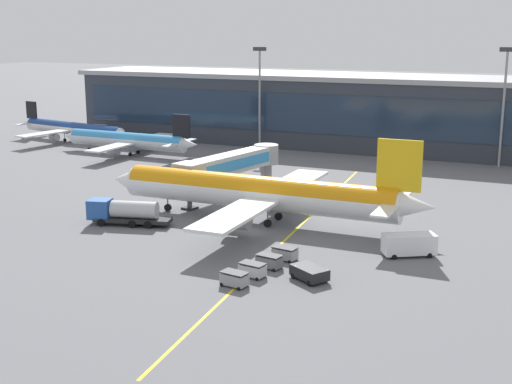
{
  "coord_description": "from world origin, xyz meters",
  "views": [
    {
      "loc": [
        34.41,
        -76.07,
        24.68
      ],
      "look_at": [
        -0.72,
        2.57,
        4.5
      ],
      "focal_mm": 48.84,
      "sensor_mm": 36.0,
      "label": 1
    }
  ],
  "objects_px": {
    "baggage_cart_3": "(285,253)",
    "commuter_jet_near": "(73,128)",
    "fuel_tanker": "(124,212)",
    "commuter_jet_far": "(128,140)",
    "main_airliner": "(259,192)",
    "lavatory_truck": "(410,244)",
    "baggage_cart_0": "(234,279)",
    "baggage_cart_1": "(252,269)",
    "pushback_tug": "(310,272)",
    "baggage_cart_2": "(269,261)"
  },
  "relations": [
    {
      "from": "lavatory_truck",
      "to": "baggage_cart_2",
      "type": "height_order",
      "value": "lavatory_truck"
    },
    {
      "from": "baggage_cart_1",
      "to": "commuter_jet_far",
      "type": "distance_m",
      "value": 75.74
    },
    {
      "from": "main_airliner",
      "to": "baggage_cart_2",
      "type": "bearing_deg",
      "value": -62.8
    },
    {
      "from": "baggage_cart_3",
      "to": "commuter_jet_near",
      "type": "distance_m",
      "value": 93.78
    },
    {
      "from": "baggage_cart_3",
      "to": "baggage_cart_1",
      "type": "bearing_deg",
      "value": -99.38
    },
    {
      "from": "lavatory_truck",
      "to": "commuter_jet_near",
      "type": "distance_m",
      "value": 99.99
    },
    {
      "from": "baggage_cart_2",
      "to": "fuel_tanker",
      "type": "bearing_deg",
      "value": 161.84
    },
    {
      "from": "baggage_cart_0",
      "to": "baggage_cart_1",
      "type": "distance_m",
      "value": 3.2
    },
    {
      "from": "baggage_cart_0",
      "to": "main_airliner",
      "type": "bearing_deg",
      "value": 107.92
    },
    {
      "from": "pushback_tug",
      "to": "baggage_cart_0",
      "type": "relative_size",
      "value": 1.55
    },
    {
      "from": "fuel_tanker",
      "to": "baggage_cart_2",
      "type": "bearing_deg",
      "value": -18.16
    },
    {
      "from": "baggage_cart_1",
      "to": "commuter_jet_far",
      "type": "height_order",
      "value": "commuter_jet_far"
    },
    {
      "from": "baggage_cart_1",
      "to": "lavatory_truck",
      "type": "bearing_deg",
      "value": 45.16
    },
    {
      "from": "main_airliner",
      "to": "pushback_tug",
      "type": "bearing_deg",
      "value": -53.03
    },
    {
      "from": "fuel_tanker",
      "to": "baggage_cart_3",
      "type": "relative_size",
      "value": 3.87
    },
    {
      "from": "pushback_tug",
      "to": "commuter_jet_far",
      "type": "distance_m",
      "value": 78.87
    },
    {
      "from": "fuel_tanker",
      "to": "baggage_cart_2",
      "type": "relative_size",
      "value": 3.87
    },
    {
      "from": "fuel_tanker",
      "to": "commuter_jet_far",
      "type": "height_order",
      "value": "commuter_jet_far"
    },
    {
      "from": "baggage_cart_0",
      "to": "baggage_cart_1",
      "type": "xyz_separation_m",
      "value": [
        0.52,
        3.16,
        0.0
      ]
    },
    {
      "from": "baggage_cart_1",
      "to": "commuter_jet_far",
      "type": "relative_size",
      "value": 0.09
    },
    {
      "from": "commuter_jet_near",
      "to": "baggage_cart_3",
      "type": "bearing_deg",
      "value": -37.72
    },
    {
      "from": "commuter_jet_far",
      "to": "baggage_cart_2",
      "type": "bearing_deg",
      "value": -44.31
    },
    {
      "from": "main_airliner",
      "to": "pushback_tug",
      "type": "distance_m",
      "value": 22.71
    },
    {
      "from": "baggage_cart_1",
      "to": "main_airliner",
      "type": "bearing_deg",
      "value": 111.95
    },
    {
      "from": "lavatory_truck",
      "to": "commuter_jet_near",
      "type": "relative_size",
      "value": 0.18
    },
    {
      "from": "pushback_tug",
      "to": "baggage_cart_0",
      "type": "distance_m",
      "value": 7.72
    },
    {
      "from": "main_airliner",
      "to": "pushback_tug",
      "type": "xyz_separation_m",
      "value": [
        13.52,
        -17.97,
        -3.13
      ]
    },
    {
      "from": "lavatory_truck",
      "to": "baggage_cart_0",
      "type": "xyz_separation_m",
      "value": [
        -13.78,
        -16.49,
        -0.64
      ]
    },
    {
      "from": "baggage_cart_2",
      "to": "commuter_jet_far",
      "type": "xyz_separation_m",
      "value": [
        -52.84,
        51.57,
        2.13
      ]
    },
    {
      "from": "fuel_tanker",
      "to": "baggage_cart_1",
      "type": "height_order",
      "value": "fuel_tanker"
    },
    {
      "from": "baggage_cart_3",
      "to": "lavatory_truck",
      "type": "bearing_deg",
      "value": 29.87
    },
    {
      "from": "baggage_cart_0",
      "to": "baggage_cart_3",
      "type": "distance_m",
      "value": 9.6
    },
    {
      "from": "fuel_tanker",
      "to": "commuter_jet_far",
      "type": "distance_m",
      "value": 52.62
    },
    {
      "from": "fuel_tanker",
      "to": "baggage_cart_1",
      "type": "distance_m",
      "value": 25.64
    },
    {
      "from": "main_airliner",
      "to": "baggage_cart_0",
      "type": "relative_size",
      "value": 15.85
    },
    {
      "from": "pushback_tug",
      "to": "lavatory_truck",
      "type": "distance_m",
      "value": 14.14
    },
    {
      "from": "fuel_tanker",
      "to": "baggage_cart_0",
      "type": "bearing_deg",
      "value": -31.88
    },
    {
      "from": "fuel_tanker",
      "to": "pushback_tug",
      "type": "xyz_separation_m",
      "value": [
        28.9,
        -9.55,
        -0.9
      ]
    },
    {
      "from": "commuter_jet_near",
      "to": "main_airliner",
      "type": "bearing_deg",
      "value": -34.17
    },
    {
      "from": "lavatory_truck",
      "to": "commuter_jet_far",
      "type": "relative_size",
      "value": 0.19
    },
    {
      "from": "baggage_cart_3",
      "to": "commuter_jet_far",
      "type": "height_order",
      "value": "commuter_jet_far"
    },
    {
      "from": "baggage_cart_1",
      "to": "commuter_jet_near",
      "type": "bearing_deg",
      "value": 138.95
    },
    {
      "from": "pushback_tug",
      "to": "lavatory_truck",
      "type": "bearing_deg",
      "value": 57.78
    },
    {
      "from": "lavatory_truck",
      "to": "baggage_cart_2",
      "type": "relative_size",
      "value": 2.14
    },
    {
      "from": "main_airliner",
      "to": "commuter_jet_far",
      "type": "relative_size",
      "value": 1.41
    },
    {
      "from": "fuel_tanker",
      "to": "lavatory_truck",
      "type": "distance_m",
      "value": 36.51
    },
    {
      "from": "lavatory_truck",
      "to": "baggage_cart_3",
      "type": "xyz_separation_m",
      "value": [
        -12.22,
        -7.02,
        -0.64
      ]
    },
    {
      "from": "commuter_jet_far",
      "to": "baggage_cart_1",
      "type": "bearing_deg",
      "value": -46.29
    },
    {
      "from": "main_airliner",
      "to": "lavatory_truck",
      "type": "height_order",
      "value": "main_airliner"
    },
    {
      "from": "main_airliner",
      "to": "baggage_cart_1",
      "type": "height_order",
      "value": "main_airliner"
    }
  ]
}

